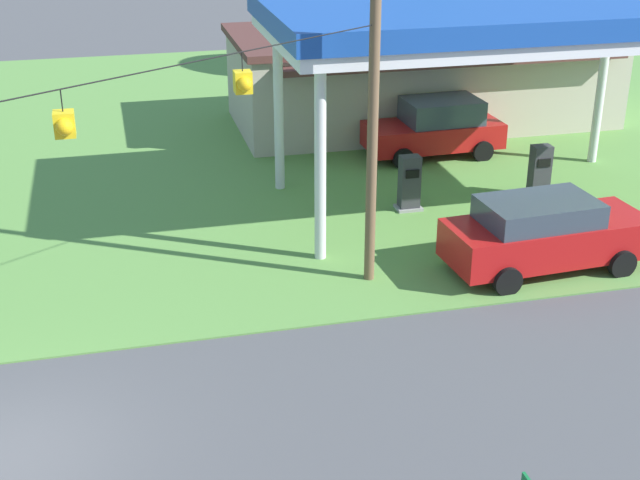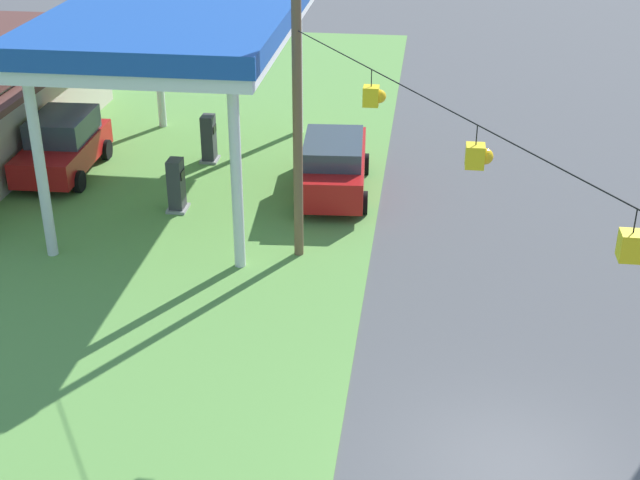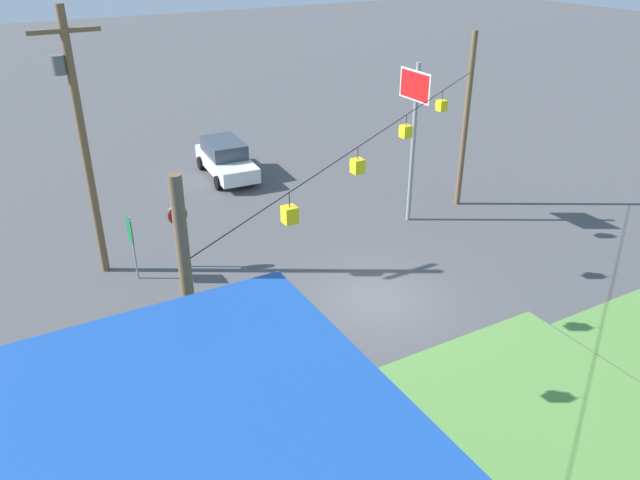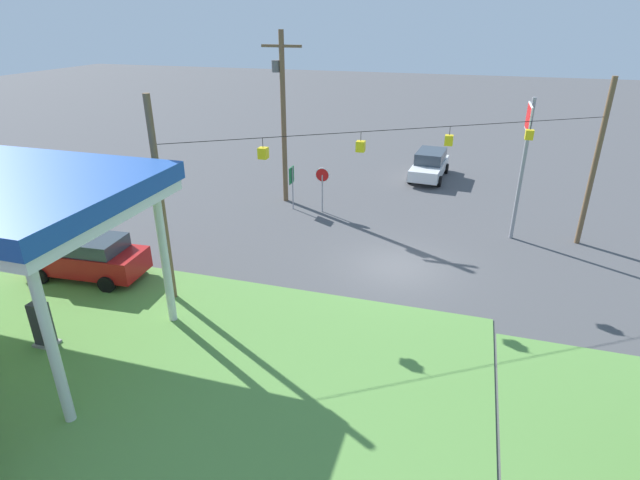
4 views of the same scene
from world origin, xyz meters
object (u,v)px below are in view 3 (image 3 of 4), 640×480
Objects in this scene: car_on_crossroad at (226,158)px; route_sign at (131,236)px; stop_sign_overhead at (414,113)px; utility_pole_main at (81,134)px; stop_sign_roadside at (178,222)px.

route_sign is (6.72, 8.17, 0.80)m from car_on_crossroad.
stop_sign_overhead is at bearing 32.57° from car_on_crossroad.
route_sign is at bearing -35.09° from car_on_crossroad.
utility_pole_main is at bearing -53.29° from route_sign.
stop_sign_overhead is 2.78× the size of route_sign.
utility_pole_main is (7.60, 6.99, 4.27)m from car_on_crossroad.
stop_sign_roadside is at bearing -4.32° from stop_sign_overhead.
stop_sign_overhead is 11.88m from route_sign.
utility_pole_main is (12.37, -1.88, 0.51)m from stop_sign_overhead.
stop_sign_overhead is 0.72× the size of utility_pole_main.
stop_sign_roadside is 10.19m from stop_sign_overhead.
route_sign is at bearing -178.76° from stop_sign_roadside.
car_on_crossroad is at bearing -61.75° from stop_sign_overhead.
stop_sign_roadside is (4.99, 8.13, 0.90)m from car_on_crossroad.
car_on_crossroad is 0.55× the size of utility_pole_main.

